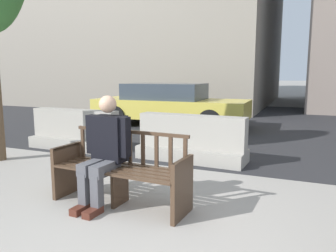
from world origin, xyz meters
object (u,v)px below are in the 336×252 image
jersey_barrier_left (75,133)px  car_taxi_near (169,104)px  jersey_barrier_centre (191,142)px  street_bench (121,172)px  seated_person (105,148)px

jersey_barrier_left → car_taxi_near: car_taxi_near is taller
jersey_barrier_centre → jersey_barrier_left: (-2.59, -0.03, 0.00)m
jersey_barrier_centre → jersey_barrier_left: 2.59m
street_bench → jersey_barrier_centre: 2.31m
seated_person → car_taxi_near: 6.33m
street_bench → jersey_barrier_left: (-2.48, 2.27, -0.06)m
jersey_barrier_centre → car_taxi_near: bearing=118.0°
seated_person → jersey_barrier_centre: (0.30, 2.35, -0.35)m
jersey_barrier_left → car_taxi_near: size_ratio=0.42×
street_bench → seated_person: seated_person is taller
seated_person → jersey_barrier_left: 3.28m
seated_person → car_taxi_near: size_ratio=0.28×
street_bench → car_taxi_near: (-1.88, 6.05, 0.27)m
street_bench → car_taxi_near: bearing=107.3°
jersey_barrier_centre → jersey_barrier_left: same height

